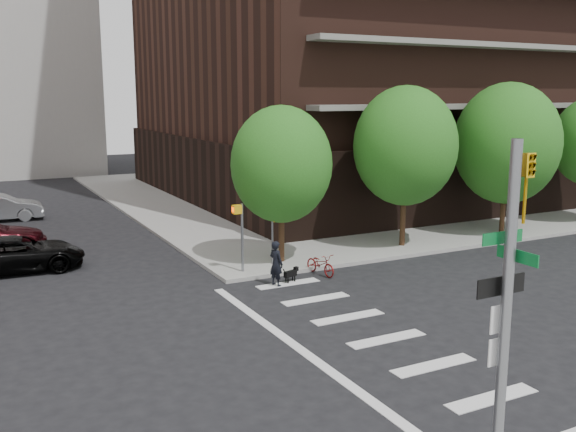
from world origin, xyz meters
TOP-DOWN VIEW (x-y plane):
  - ground at (0.00, 0.00)m, footprint 120.00×120.00m
  - sidewalk_ne at (20.50, 23.50)m, footprint 39.00×33.00m
  - crosswalk at (2.21, -0.00)m, footprint 3.85×13.00m
  - tree_a at (4.00, 8.50)m, footprint 4.00×4.00m
  - tree_b at (10.00, 8.50)m, footprint 4.50×4.50m
  - tree_c at (16.00, 8.50)m, footprint 5.00×5.00m
  - traffic_signal at (-0.47, -7.49)m, footprint 0.90×0.75m
  - pedestrian_signal at (2.32, 7.92)m, footprint 2.18×0.67m
  - parked_car_black at (-5.50, 12.27)m, footprint 2.51×5.06m
  - scooter at (4.64, 6.50)m, footprint 0.78×1.66m
  - dog_walker at (2.52, 6.00)m, footprint 0.69×0.56m
  - dog at (3.19, 6.13)m, footprint 0.64×0.32m

SIDE VIEW (x-z plane):
  - ground at x=0.00m, z-range 0.00..0.00m
  - crosswalk at x=2.21m, z-range 0.00..0.01m
  - sidewalk_ne at x=20.50m, z-range 0.00..0.15m
  - dog at x=3.19m, z-range 0.07..0.60m
  - scooter at x=4.64m, z-range 0.00..0.84m
  - parked_car_black at x=-5.50m, z-range 0.00..1.38m
  - dog_walker at x=2.52m, z-range 0.00..1.64m
  - pedestrian_signal at x=2.32m, z-range 0.55..3.15m
  - traffic_signal at x=-0.47m, z-range -0.30..5.70m
  - tree_a at x=4.00m, z-range 1.09..6.99m
  - tree_c at x=16.00m, z-range 1.05..7.85m
  - tree_b at x=10.00m, z-range 1.22..7.87m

